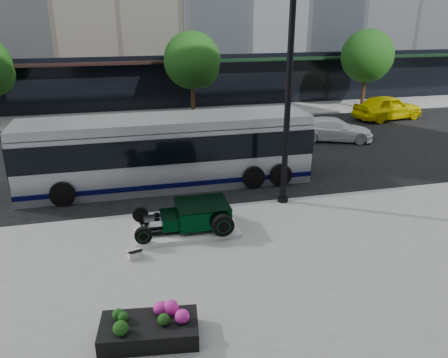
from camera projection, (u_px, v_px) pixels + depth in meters
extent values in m
plane|color=black|center=(223.00, 187.00, 18.49)|extent=(120.00, 120.00, 0.00)
cube|color=gray|center=(177.00, 115.00, 31.17)|extent=(70.00, 4.00, 0.12)
cube|color=black|center=(29.00, 88.00, 30.28)|extent=(22.00, 0.50, 4.00)
cube|color=black|center=(332.00, 77.00, 35.31)|extent=(24.00, 0.50, 4.00)
cube|color=black|center=(23.00, 65.00, 29.16)|extent=(22.00, 1.60, 0.15)
cube|color=black|center=(338.00, 57.00, 34.19)|extent=(24.00, 1.60, 0.15)
cylinder|color=black|center=(193.00, 98.00, 29.99)|extent=(0.28, 0.28, 2.60)
sphere|color=#173A0F|center=(192.00, 60.00, 29.09)|extent=(3.80, 3.80, 3.80)
sphere|color=#173A0F|center=(200.00, 69.00, 29.71)|extent=(2.60, 2.60, 2.60)
cylinder|color=black|center=(363.00, 90.00, 32.83)|extent=(0.28, 0.28, 2.60)
sphere|color=#173A0F|center=(367.00, 56.00, 31.93)|extent=(3.80, 3.80, 3.80)
sphere|color=#173A0F|center=(371.00, 64.00, 32.55)|extent=(2.60, 2.60, 2.60)
cube|color=silver|center=(186.00, 229.00, 14.57)|extent=(3.40, 1.80, 0.15)
cube|color=black|center=(188.00, 230.00, 14.10)|extent=(3.00, 0.08, 0.10)
cube|color=black|center=(184.00, 218.00, 14.91)|extent=(3.00, 0.08, 0.10)
cube|color=black|center=(202.00, 213.00, 14.50)|extent=(1.70, 1.45, 0.62)
cube|color=black|center=(202.00, 204.00, 14.38)|extent=(1.70, 1.45, 0.06)
cube|color=black|center=(169.00, 220.00, 14.30)|extent=(0.55, 1.05, 0.38)
cube|color=silver|center=(153.00, 223.00, 14.20)|extent=(0.55, 0.55, 0.34)
cylinder|color=black|center=(157.00, 215.00, 14.13)|extent=(0.18, 0.18, 0.10)
cylinder|color=black|center=(142.00, 227.00, 14.17)|extent=(0.06, 1.55, 0.06)
cylinder|color=black|center=(223.00, 225.00, 13.87)|extent=(0.72, 0.24, 0.72)
cylinder|color=black|center=(224.00, 227.00, 13.75)|extent=(0.37, 0.02, 0.37)
torus|color=#0A3B15|center=(224.00, 227.00, 13.74)|extent=(0.44, 0.02, 0.44)
cylinder|color=black|center=(212.00, 204.00, 15.41)|extent=(0.72, 0.24, 0.72)
cylinder|color=black|center=(211.00, 202.00, 15.52)|extent=(0.37, 0.02, 0.37)
torus|color=#0A3B15|center=(211.00, 202.00, 15.54)|extent=(0.44, 0.02, 0.44)
cylinder|color=black|center=(143.00, 235.00, 13.42)|extent=(0.54, 0.16, 0.54)
cylinder|color=black|center=(143.00, 237.00, 13.34)|extent=(0.28, 0.02, 0.28)
torus|color=#0A3B15|center=(143.00, 237.00, 13.33)|extent=(0.34, 0.02, 0.34)
cylinder|color=black|center=(140.00, 214.00, 14.83)|extent=(0.54, 0.16, 0.54)
cylinder|color=black|center=(140.00, 213.00, 14.91)|extent=(0.28, 0.02, 0.28)
torus|color=#0A3B15|center=(140.00, 213.00, 14.92)|extent=(0.34, 0.02, 0.34)
cube|color=silver|center=(135.00, 255.00, 12.96)|extent=(0.46, 0.39, 0.22)
cube|color=black|center=(135.00, 251.00, 12.91)|extent=(0.46, 0.37, 0.15)
cylinder|color=black|center=(288.00, 106.00, 15.53)|extent=(0.22, 0.22, 7.42)
cylinder|color=black|center=(283.00, 199.00, 16.83)|extent=(0.41, 0.41, 0.19)
cube|color=black|center=(149.00, 331.00, 9.72)|extent=(2.29, 1.35, 0.43)
sphere|color=#ED29AC|center=(113.00, 323.00, 9.43)|extent=(0.28, 0.28, 0.28)
sphere|color=#173A0F|center=(127.00, 321.00, 9.50)|extent=(0.28, 0.28, 0.28)
sphere|color=#ED29AC|center=(141.00, 319.00, 9.56)|extent=(0.28, 0.28, 0.28)
sphere|color=#173A0F|center=(155.00, 317.00, 9.63)|extent=(0.28, 0.28, 0.28)
sphere|color=#ED29AC|center=(169.00, 315.00, 9.70)|extent=(0.28, 0.28, 0.28)
sphere|color=#173A0F|center=(183.00, 313.00, 9.76)|extent=(0.28, 0.28, 0.28)
cube|color=#A3A8AD|center=(168.00, 156.00, 18.43)|extent=(12.00, 2.55, 2.55)
cube|color=#070840|center=(169.00, 175.00, 18.74)|extent=(12.05, 2.60, 0.20)
cube|color=black|center=(167.00, 143.00, 18.22)|extent=(12.05, 2.60, 1.05)
cube|color=#A3A8AD|center=(166.00, 122.00, 17.90)|extent=(12.00, 2.40, 0.35)
cube|color=black|center=(301.00, 140.00, 19.65)|extent=(0.06, 2.30, 1.70)
cube|color=black|center=(13.00, 160.00, 17.01)|extent=(0.06, 2.30, 1.70)
cylinder|color=black|center=(63.00, 194.00, 16.62)|extent=(0.96, 0.28, 0.96)
cylinder|color=black|center=(69.00, 171.00, 18.98)|extent=(0.96, 0.28, 0.96)
cylinder|color=black|center=(253.00, 177.00, 18.28)|extent=(0.96, 0.28, 0.96)
cylinder|color=black|center=(237.00, 158.00, 20.64)|extent=(0.96, 0.28, 0.96)
cylinder|color=black|center=(280.00, 175.00, 18.54)|extent=(0.96, 0.28, 0.96)
cylinder|color=black|center=(261.00, 156.00, 20.90)|extent=(0.96, 0.28, 0.96)
imported|color=white|center=(333.00, 129.00, 25.06)|extent=(4.77, 3.19, 1.28)
imported|color=#E8DA00|center=(388.00, 107.00, 29.84)|extent=(5.15, 2.75, 1.67)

